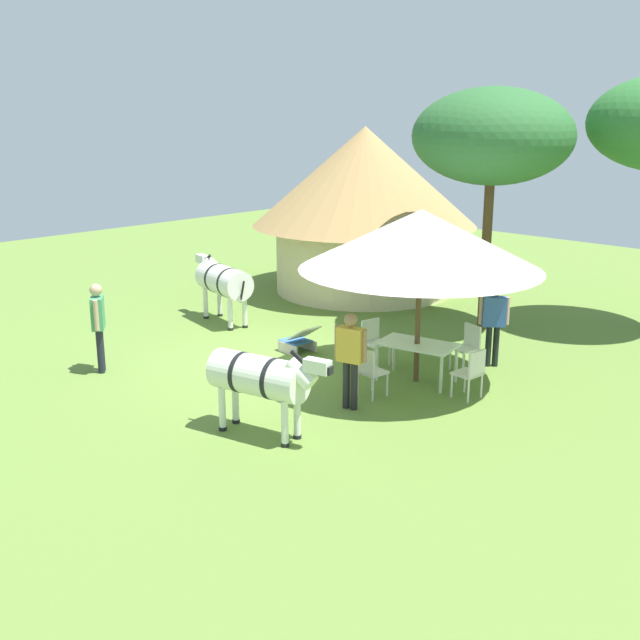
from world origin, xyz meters
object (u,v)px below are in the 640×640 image
at_px(shade_umbrella, 421,240).
at_px(guest_beside_umbrella, 494,318).
at_px(standing_watcher, 98,319).
at_px(patio_chair_near_hut, 369,369).
at_px(patio_chair_near_lawn, 373,339).
at_px(zebra_nearest_camera, 261,377).
at_px(patio_dining_table, 417,348).
at_px(patio_chair_east_end, 468,344).
at_px(thatched_hut, 364,201).
at_px(guest_behind_table, 351,352).
at_px(acacia_tree_behind_hut, 493,137).
at_px(patio_chair_west_end, 471,371).
at_px(striped_lounge_chair, 299,340).
at_px(zebra_by_umbrella, 223,281).

bearing_deg(shade_umbrella, guest_beside_umbrella, 72.61).
height_order(guest_beside_umbrella, standing_watcher, standing_watcher).
bearing_deg(patio_chair_near_hut, guest_beside_umbrella, 82.51).
bearing_deg(shade_umbrella, patio_chair_near_lawn, 170.20).
bearing_deg(standing_watcher, zebra_nearest_camera, 37.88).
relative_size(patio_dining_table, patio_chair_east_end, 1.72).
bearing_deg(thatched_hut, standing_watcher, -84.42).
bearing_deg(guest_behind_table, acacia_tree_behind_hut, 86.85).
height_order(patio_chair_west_end, standing_watcher, standing_watcher).
xyz_separation_m(patio_chair_east_end, standing_watcher, (-5.04, -4.98, 0.53)).
relative_size(patio_chair_west_end, guest_behind_table, 0.54).
height_order(patio_chair_east_end, striped_lounge_chair, patio_chair_east_end).
bearing_deg(thatched_hut, zebra_by_umbrella, -92.35).
distance_m(guest_beside_umbrella, guest_behind_table, 3.64).
relative_size(patio_chair_near_hut, acacia_tree_behind_hut, 0.17).
bearing_deg(patio_chair_near_hut, patio_chair_near_lawn, 132.49).
bearing_deg(patio_chair_east_end, striped_lounge_chair, 40.43).
xyz_separation_m(patio_chair_west_end, acacia_tree_behind_hut, (-2.29, 3.98, 3.80)).
xyz_separation_m(patio_dining_table, patio_chair_west_end, (1.24, -0.07, -0.13)).
bearing_deg(patio_chair_near_lawn, shade_umbrella, 90.00).
bearing_deg(shade_umbrella, zebra_by_umbrella, 179.00).
relative_size(patio_chair_east_end, patio_chair_near_lawn, 1.00).
relative_size(standing_watcher, acacia_tree_behind_hut, 0.32).
xyz_separation_m(patio_chair_east_end, guest_behind_table, (-0.32, -3.06, 0.49)).
bearing_deg(acacia_tree_behind_hut, striped_lounge_chair, -112.99).
bearing_deg(patio_chair_east_end, acacia_tree_behind_hut, -47.54).
bearing_deg(thatched_hut, patio_chair_east_end, -32.34).
bearing_deg(striped_lounge_chair, standing_watcher, 156.76).
relative_size(patio_chair_near_lawn, zebra_by_umbrella, 0.39).
xyz_separation_m(shade_umbrella, striped_lounge_chair, (-2.83, -0.28, -2.42)).
xyz_separation_m(shade_umbrella, patio_chair_west_end, (1.24, -0.07, -2.15)).
bearing_deg(acacia_tree_behind_hut, patio_chair_near_hut, -79.52).
relative_size(guest_behind_table, striped_lounge_chair, 1.96).
bearing_deg(guest_beside_umbrella, patio_chair_near_lawn, 179.37).
xyz_separation_m(guest_behind_table, acacia_tree_behind_hut, (-1.07, 5.77, 3.31)).
bearing_deg(patio_chair_west_end, guest_behind_table, 149.04).
distance_m(patio_dining_table, guest_beside_umbrella, 1.85).
bearing_deg(patio_dining_table, patio_chair_near_lawn, 170.20).
xyz_separation_m(patio_dining_table, standing_watcher, (-4.71, -3.79, 0.39)).
bearing_deg(patio_chair_near_hut, shade_umbrella, 90.00).
height_order(patio_chair_near_hut, zebra_by_umbrella, zebra_by_umbrella).
xyz_separation_m(patio_dining_table, zebra_by_umbrella, (-5.76, 0.10, 0.36)).
distance_m(patio_chair_near_hut, striped_lounge_chair, 2.90).
relative_size(shade_umbrella, standing_watcher, 2.52).
distance_m(patio_chair_west_end, zebra_nearest_camera, 3.87).
bearing_deg(guest_behind_table, zebra_by_umbrella, 147.55).
bearing_deg(patio_dining_table, striped_lounge_chair, -174.37).
height_order(standing_watcher, zebra_by_umbrella, standing_watcher).
relative_size(shade_umbrella, patio_chair_west_end, 4.87).
bearing_deg(patio_chair_east_end, guest_behind_table, 99.50).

